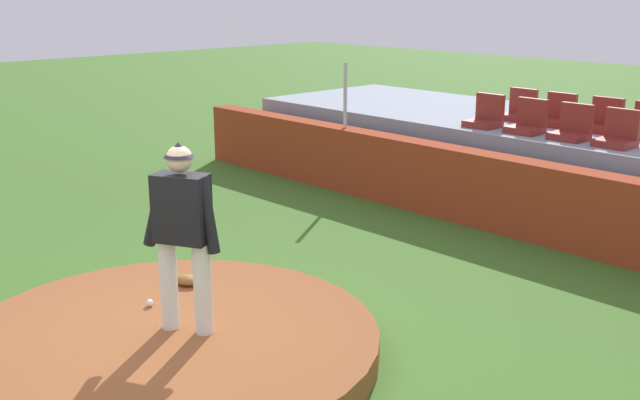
# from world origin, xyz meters

# --- Properties ---
(ground_plane) EXTENTS (60.00, 60.00, 0.00)m
(ground_plane) POSITION_xyz_m (0.00, 0.00, 0.00)
(ground_plane) COLOR #3C6823
(pitchers_mound) EXTENTS (3.93, 3.93, 0.25)m
(pitchers_mound) POSITION_xyz_m (0.00, 0.00, 0.12)
(pitchers_mound) COLOR brown
(pitchers_mound) RESTS_ON ground_plane
(pitcher) EXTENTS (0.73, 0.47, 1.78)m
(pitcher) POSITION_xyz_m (0.08, 0.16, 1.28)
(pitcher) COLOR white
(pitcher) RESTS_ON pitchers_mound
(baseball) EXTENTS (0.07, 0.07, 0.07)m
(baseball) POSITION_xyz_m (-0.64, 0.20, 0.29)
(baseball) COLOR white
(baseball) RESTS_ON pitchers_mound
(fielding_glove) EXTENTS (0.35, 0.30, 0.11)m
(fielding_glove) POSITION_xyz_m (-0.87, 0.79, 0.30)
(fielding_glove) COLOR brown
(fielding_glove) RESTS_ON pitchers_mound
(brick_barrier) EXTENTS (13.27, 0.40, 1.06)m
(brick_barrier) POSITION_xyz_m (0.00, 5.55, 0.53)
(brick_barrier) COLOR #97341A
(brick_barrier) RESTS_ON ground_plane
(fence_post_left) EXTENTS (0.06, 0.06, 1.08)m
(fence_post_left) POSITION_xyz_m (-3.19, 5.55, 1.60)
(fence_post_left) COLOR silver
(fence_post_left) RESTS_ON brick_barrier
(bleacher_platform) EXTENTS (11.77, 3.21, 1.24)m
(bleacher_platform) POSITION_xyz_m (0.00, 7.59, 0.62)
(bleacher_platform) COLOR #8691A0
(bleacher_platform) RESTS_ON ground_plane
(stadium_chair_0) EXTENTS (0.48, 0.44, 0.50)m
(stadium_chair_0) POSITION_xyz_m (-1.08, 6.50, 1.40)
(stadium_chair_0) COLOR maroon
(stadium_chair_0) RESTS_ON bleacher_platform
(stadium_chair_1) EXTENTS (0.48, 0.44, 0.50)m
(stadium_chair_1) POSITION_xyz_m (-0.35, 6.52, 1.40)
(stadium_chair_1) COLOR maroon
(stadium_chair_1) RESTS_ON bleacher_platform
(stadium_chair_2) EXTENTS (0.48, 0.44, 0.50)m
(stadium_chair_2) POSITION_xyz_m (0.36, 6.53, 1.40)
(stadium_chair_2) COLOR maroon
(stadium_chair_2) RESTS_ON bleacher_platform
(stadium_chair_3) EXTENTS (0.48, 0.44, 0.50)m
(stadium_chair_3) POSITION_xyz_m (1.04, 6.53, 1.40)
(stadium_chair_3) COLOR maroon
(stadium_chair_3) RESTS_ON bleacher_platform
(stadium_chair_4) EXTENTS (0.48, 0.44, 0.50)m
(stadium_chair_4) POSITION_xyz_m (-1.07, 7.43, 1.40)
(stadium_chair_4) COLOR maroon
(stadium_chair_4) RESTS_ON bleacher_platform
(stadium_chair_5) EXTENTS (0.48, 0.44, 0.50)m
(stadium_chair_5) POSITION_xyz_m (-0.37, 7.40, 1.40)
(stadium_chair_5) COLOR maroon
(stadium_chair_5) RESTS_ON bleacher_platform
(stadium_chair_6) EXTENTS (0.48, 0.44, 0.50)m
(stadium_chair_6) POSITION_xyz_m (0.37, 7.43, 1.40)
(stadium_chair_6) COLOR maroon
(stadium_chair_6) RESTS_ON bleacher_platform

